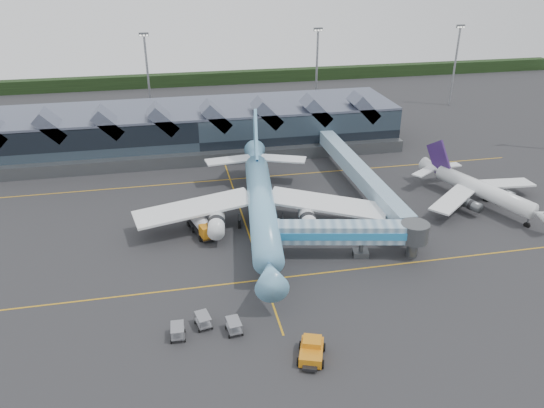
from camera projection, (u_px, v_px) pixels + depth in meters
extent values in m
plane|color=#272729|center=(254.00, 251.00, 80.31)|extent=(260.00, 260.00, 0.00)
cube|color=#C38A16|center=(264.00, 280.00, 73.26)|extent=(120.00, 0.25, 0.01)
cube|color=#C38A16|center=(230.00, 179.00, 104.99)|extent=(120.00, 0.25, 0.01)
cube|color=#C38A16|center=(244.00, 221.00, 89.12)|extent=(0.25, 60.00, 0.01)
cube|color=black|center=(197.00, 79.00, 176.39)|extent=(260.00, 4.00, 4.00)
cube|color=black|center=(196.00, 129.00, 119.75)|extent=(90.00, 20.00, 9.00)
cube|color=#4E5568|center=(194.00, 108.00, 117.70)|extent=(90.00, 20.00, 0.60)
cube|color=#525659|center=(201.00, 159.00, 111.45)|extent=(90.00, 2.50, 2.60)
cube|color=#4E5568|center=(52.00, 125.00, 106.22)|extent=(6.43, 6.00, 6.43)
cube|color=#4E5568|center=(108.00, 122.00, 108.22)|extent=(6.43, 6.00, 6.43)
cube|color=#4E5568|center=(163.00, 119.00, 110.21)|extent=(6.43, 6.00, 6.43)
cube|color=#4E5568|center=(216.00, 116.00, 112.21)|extent=(6.43, 6.00, 6.43)
cube|color=#4E5568|center=(267.00, 113.00, 114.21)|extent=(6.43, 6.00, 6.43)
cube|color=#4E5568|center=(316.00, 110.00, 116.21)|extent=(6.43, 6.00, 6.43)
cube|color=#4E5568|center=(363.00, 107.00, 118.20)|extent=(6.43, 6.00, 6.43)
cylinder|color=gray|center=(148.00, 79.00, 136.25)|extent=(0.56, 0.56, 22.00)
cube|color=#525659|center=(144.00, 34.00, 131.46)|extent=(2.40, 0.50, 0.90)
cylinder|color=gray|center=(317.00, 71.00, 144.42)|extent=(0.56, 0.56, 22.00)
cube|color=#525659|center=(318.00, 29.00, 139.63)|extent=(2.40, 0.50, 0.90)
cylinder|color=gray|center=(455.00, 67.00, 149.93)|extent=(0.56, 0.56, 22.00)
cube|color=#525659|center=(461.00, 26.00, 145.13)|extent=(2.40, 0.50, 0.90)
cylinder|color=#6AB3D7|center=(262.00, 205.00, 84.07)|extent=(8.58, 34.33, 4.20)
cone|color=#6AB3D7|center=(270.00, 275.00, 66.16)|extent=(4.92, 6.34, 4.20)
cube|color=black|center=(271.00, 272.00, 65.12)|extent=(1.63, 0.54, 0.48)
cone|color=#6AB3D7|center=(256.00, 157.00, 102.72)|extent=(5.18, 8.27, 4.20)
cube|color=white|center=(194.00, 208.00, 84.95)|extent=(19.95, 9.73, 1.39)
cube|color=white|center=(327.00, 203.00, 86.37)|extent=(19.98, 13.92, 1.39)
cylinder|color=white|center=(216.00, 224.00, 82.19)|extent=(3.34, 6.13, 2.61)
cylinder|color=white|center=(308.00, 221.00, 83.14)|extent=(3.34, 6.13, 2.61)
cube|color=#6AB3D7|center=(256.00, 138.00, 99.06)|extent=(1.89, 10.74, 11.59)
cube|color=white|center=(229.00, 160.00, 101.07)|extent=(9.09, 4.39, 0.28)
cube|color=white|center=(283.00, 159.00, 101.75)|extent=(9.40, 6.37, 0.28)
cylinder|color=#525659|center=(268.00, 280.00, 71.10)|extent=(0.31, 0.31, 2.43)
cylinder|color=#525659|center=(239.00, 220.00, 86.59)|extent=(0.31, 0.31, 2.43)
cylinder|color=#525659|center=(283.00, 219.00, 87.06)|extent=(0.31, 0.31, 2.43)
cylinder|color=black|center=(268.00, 285.00, 71.44)|extent=(0.70, 1.61, 1.56)
cylinder|color=white|center=(484.00, 190.00, 92.95)|extent=(9.18, 19.34, 2.79)
cone|color=white|center=(543.00, 216.00, 84.14)|extent=(3.75, 4.09, 2.79)
cone|color=white|center=(432.00, 167.00, 102.09)|extent=(4.13, 5.14, 2.79)
cube|color=white|center=(453.00, 199.00, 90.80)|extent=(11.41, 9.96, 0.93)
cube|color=white|center=(503.00, 183.00, 96.89)|extent=(11.71, 3.95, 0.93)
cylinder|color=#525659|center=(472.00, 205.00, 90.36)|extent=(2.75, 3.74, 1.73)
cylinder|color=#525659|center=(505.00, 194.00, 94.42)|extent=(2.75, 3.74, 1.73)
cube|color=#321A4F|center=(439.00, 157.00, 100.10)|extent=(2.50, 6.05, 6.80)
cube|color=white|center=(424.00, 172.00, 99.98)|extent=(5.51, 4.57, 0.23)
cube|color=white|center=(447.00, 166.00, 102.91)|extent=(5.49, 2.46, 0.23)
cylinder|color=#525659|center=(528.00, 222.00, 86.82)|extent=(0.26, 0.26, 1.62)
cylinder|color=#525659|center=(468.00, 203.00, 93.44)|extent=(0.26, 0.26, 1.62)
cylinder|color=#525659|center=(486.00, 197.00, 95.66)|extent=(0.26, 0.26, 1.62)
cylinder|color=black|center=(527.00, 225.00, 87.05)|extent=(0.74, 1.11, 1.03)
cube|color=#678EAB|center=(343.00, 232.00, 77.24)|extent=(19.18, 6.67, 2.76)
cube|color=#2788C5|center=(344.00, 237.00, 75.91)|extent=(18.63, 4.00, 1.14)
cube|color=#678EAB|center=(271.00, 232.00, 77.26)|extent=(3.04, 3.48, 2.85)
cylinder|color=#525659|center=(361.00, 244.00, 78.10)|extent=(0.67, 0.67, 4.01)
cube|color=#525659|center=(361.00, 253.00, 78.79)|extent=(2.62, 2.33, 0.86)
cylinder|color=black|center=(354.00, 254.00, 78.83)|extent=(0.55, 0.91, 0.86)
cylinder|color=black|center=(367.00, 254.00, 78.83)|extent=(0.55, 0.91, 0.86)
cylinder|color=#525659|center=(414.00, 232.00, 77.21)|extent=(4.18, 4.18, 2.85)
cylinder|color=#525659|center=(413.00, 244.00, 78.09)|extent=(1.71, 1.71, 4.01)
cube|color=black|center=(201.00, 228.00, 85.21)|extent=(4.36, 8.57, 0.46)
cube|color=orange|center=(208.00, 231.00, 82.29)|extent=(2.67, 2.54, 2.02)
cube|color=black|center=(209.00, 231.00, 81.50)|extent=(1.99, 0.68, 0.92)
cylinder|color=silver|center=(198.00, 219.00, 85.55)|extent=(3.48, 5.71, 2.12)
sphere|color=silver|center=(192.00, 212.00, 87.69)|extent=(2.02, 2.02, 2.02)
sphere|color=silver|center=(204.00, 226.00, 83.42)|extent=(2.02, 2.02, 2.02)
cylinder|color=black|center=(200.00, 239.00, 82.63)|extent=(0.56, 0.97, 0.92)
cylinder|color=black|center=(214.00, 235.00, 83.58)|extent=(0.56, 0.97, 0.92)
cylinder|color=black|center=(193.00, 230.00, 85.21)|extent=(0.56, 0.97, 0.92)
cylinder|color=black|center=(207.00, 227.00, 86.16)|extent=(0.56, 0.97, 0.92)
cylinder|color=black|center=(188.00, 224.00, 87.04)|extent=(0.56, 0.97, 0.92)
cylinder|color=black|center=(202.00, 221.00, 87.99)|extent=(0.56, 0.97, 0.92)
cube|color=orange|center=(311.00, 352.00, 59.01)|extent=(3.76, 4.72, 1.14)
cube|color=orange|center=(312.00, 342.00, 59.25)|extent=(2.55, 2.42, 0.80)
cube|color=black|center=(310.00, 368.00, 57.20)|extent=(1.81, 1.40, 0.34)
cylinder|color=black|center=(298.00, 362.00, 58.10)|extent=(0.63, 0.98, 0.91)
cylinder|color=black|center=(322.00, 364.00, 57.77)|extent=(0.63, 0.98, 0.91)
cylinder|color=black|center=(301.00, 345.00, 60.55)|extent=(0.63, 0.98, 0.91)
cylinder|color=black|center=(324.00, 347.00, 60.21)|extent=(0.63, 0.98, 0.91)
cube|color=gray|center=(203.00, 323.00, 63.95)|extent=(1.99, 2.65, 0.16)
cube|color=gray|center=(203.00, 316.00, 63.50)|extent=(1.99, 2.65, 0.09)
cylinder|color=black|center=(208.00, 319.00, 65.13)|extent=(0.21, 0.41, 0.39)
cube|color=gray|center=(234.00, 328.00, 63.00)|extent=(1.78, 2.54, 0.16)
cube|color=gray|center=(234.00, 321.00, 62.55)|extent=(1.78, 2.54, 0.09)
cylinder|color=black|center=(239.00, 325.00, 64.14)|extent=(0.17, 0.40, 0.39)
cube|color=gray|center=(178.00, 334.00, 62.11)|extent=(1.61, 2.45, 0.16)
cube|color=gray|center=(177.00, 327.00, 61.66)|extent=(1.61, 2.45, 0.09)
cylinder|color=black|center=(185.00, 331.00, 63.18)|extent=(0.15, 0.40, 0.39)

